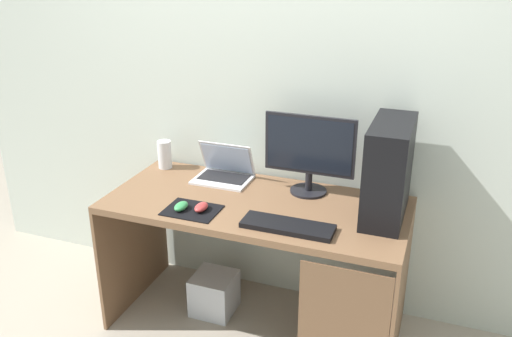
{
  "coord_description": "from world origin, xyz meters",
  "views": [
    {
      "loc": [
        0.84,
        -2.27,
        1.9
      ],
      "look_at": [
        0.0,
        0.0,
        0.91
      ],
      "focal_mm": 37.84,
      "sensor_mm": 36.0,
      "label": 1
    }
  ],
  "objects_px": {
    "pc_tower": "(389,170)",
    "subwoofer": "(214,293)",
    "monitor": "(309,152)",
    "speaker": "(165,154)",
    "laptop": "(224,172)",
    "keyboard": "(288,226)",
    "mouse_right": "(181,206)",
    "mouse_left": "(201,207)"
  },
  "relations": [
    {
      "from": "laptop",
      "to": "subwoofer",
      "type": "relative_size",
      "value": 1.33
    },
    {
      "from": "mouse_right",
      "to": "subwoofer",
      "type": "relative_size",
      "value": 0.42
    },
    {
      "from": "speaker",
      "to": "subwoofer",
      "type": "relative_size",
      "value": 0.71
    },
    {
      "from": "monitor",
      "to": "mouse_right",
      "type": "distance_m",
      "value": 0.69
    },
    {
      "from": "monitor",
      "to": "speaker",
      "type": "xyz_separation_m",
      "value": [
        -0.86,
        0.05,
        -0.14
      ]
    },
    {
      "from": "laptop",
      "to": "mouse_right",
      "type": "bearing_deg",
      "value": -95.53
    },
    {
      "from": "monitor",
      "to": "keyboard",
      "type": "distance_m",
      "value": 0.46
    },
    {
      "from": "speaker",
      "to": "mouse_right",
      "type": "distance_m",
      "value": 0.58
    },
    {
      "from": "pc_tower",
      "to": "keyboard",
      "type": "distance_m",
      "value": 0.53
    },
    {
      "from": "laptop",
      "to": "mouse_right",
      "type": "distance_m",
      "value": 0.43
    },
    {
      "from": "mouse_left",
      "to": "subwoofer",
      "type": "distance_m",
      "value": 0.68
    },
    {
      "from": "monitor",
      "to": "subwoofer",
      "type": "relative_size",
      "value": 2.04
    },
    {
      "from": "pc_tower",
      "to": "mouse_left",
      "type": "distance_m",
      "value": 0.9
    },
    {
      "from": "speaker",
      "to": "laptop",
      "type": "bearing_deg",
      "value": -5.23
    },
    {
      "from": "keyboard",
      "to": "subwoofer",
      "type": "distance_m",
      "value": 0.83
    },
    {
      "from": "laptop",
      "to": "keyboard",
      "type": "xyz_separation_m",
      "value": [
        0.49,
        -0.42,
        -0.03
      ]
    },
    {
      "from": "laptop",
      "to": "pc_tower",
      "type": "bearing_deg",
      "value": -8.42
    },
    {
      "from": "pc_tower",
      "to": "monitor",
      "type": "xyz_separation_m",
      "value": [
        -0.41,
        0.12,
        -0.01
      ]
    },
    {
      "from": "monitor",
      "to": "pc_tower",
      "type": "bearing_deg",
      "value": -16.14
    },
    {
      "from": "pc_tower",
      "to": "laptop",
      "type": "bearing_deg",
      "value": 171.58
    },
    {
      "from": "pc_tower",
      "to": "mouse_right",
      "type": "height_order",
      "value": "pc_tower"
    },
    {
      "from": "monitor",
      "to": "subwoofer",
      "type": "xyz_separation_m",
      "value": [
        -0.47,
        -0.18,
        -0.84
      ]
    },
    {
      "from": "mouse_right",
      "to": "subwoofer",
      "type": "height_order",
      "value": "mouse_right"
    },
    {
      "from": "monitor",
      "to": "laptop",
      "type": "height_order",
      "value": "monitor"
    },
    {
      "from": "subwoofer",
      "to": "monitor",
      "type": "bearing_deg",
      "value": 20.52
    },
    {
      "from": "laptop",
      "to": "keyboard",
      "type": "height_order",
      "value": "laptop"
    },
    {
      "from": "keyboard",
      "to": "subwoofer",
      "type": "height_order",
      "value": "keyboard"
    },
    {
      "from": "speaker",
      "to": "keyboard",
      "type": "relative_size",
      "value": 0.38
    },
    {
      "from": "keyboard",
      "to": "mouse_right",
      "type": "relative_size",
      "value": 4.38
    },
    {
      "from": "laptop",
      "to": "speaker",
      "type": "height_order",
      "value": "laptop"
    },
    {
      "from": "pc_tower",
      "to": "subwoofer",
      "type": "xyz_separation_m",
      "value": [
        -0.88,
        -0.06,
        -0.85
      ]
    },
    {
      "from": "mouse_left",
      "to": "keyboard",
      "type": "bearing_deg",
      "value": -2.61
    },
    {
      "from": "pc_tower",
      "to": "laptop",
      "type": "xyz_separation_m",
      "value": [
        -0.88,
        0.13,
        -0.19
      ]
    },
    {
      "from": "speaker",
      "to": "mouse_right",
      "type": "height_order",
      "value": "speaker"
    },
    {
      "from": "monitor",
      "to": "keyboard",
      "type": "bearing_deg",
      "value": -87.65
    },
    {
      "from": "monitor",
      "to": "keyboard",
      "type": "relative_size",
      "value": 1.1
    },
    {
      "from": "laptop",
      "to": "subwoofer",
      "type": "bearing_deg",
      "value": -88.15
    },
    {
      "from": "laptop",
      "to": "mouse_right",
      "type": "height_order",
      "value": "laptop"
    },
    {
      "from": "subwoofer",
      "to": "mouse_right",
      "type": "bearing_deg",
      "value": -101.34
    },
    {
      "from": "speaker",
      "to": "keyboard",
      "type": "height_order",
      "value": "speaker"
    },
    {
      "from": "subwoofer",
      "to": "keyboard",
      "type": "bearing_deg",
      "value": -25.31
    },
    {
      "from": "pc_tower",
      "to": "monitor",
      "type": "distance_m",
      "value": 0.42
    }
  ]
}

